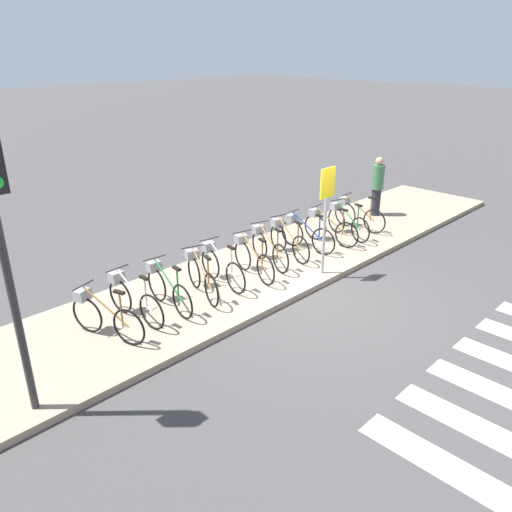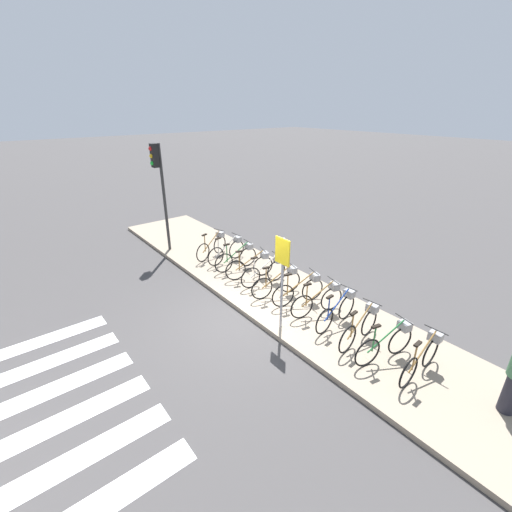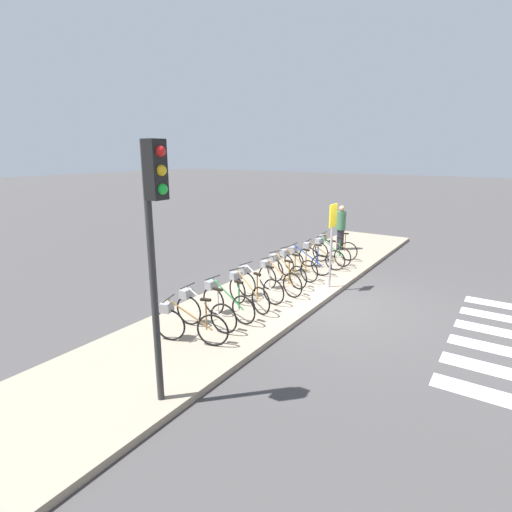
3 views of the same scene
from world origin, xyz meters
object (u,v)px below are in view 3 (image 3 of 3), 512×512
(parked_bicycle_2, at_px, (225,300))
(parked_bicycle_11, at_px, (333,247))
(parked_bicycle_5, at_px, (277,277))
(pedestrian, at_px, (341,227))
(traffic_light, at_px, (155,223))
(parked_bicycle_7, at_px, (295,264))
(parked_bicycle_8, at_px, (304,260))
(parked_bicycle_0, at_px, (186,322))
(parked_bicycle_6, at_px, (284,270))
(parked_bicycle_1, at_px, (202,309))
(parked_bicycle_10, at_px, (329,251))
(parked_bicycle_3, at_px, (246,290))
(parked_bicycle_4, at_px, (256,283))
(parked_bicycle_9, at_px, (319,255))
(sign_post, at_px, (332,231))

(parked_bicycle_2, xyz_separation_m, parked_bicycle_11, (6.06, 0.02, 0.00))
(parked_bicycle_5, relative_size, pedestrian, 0.90)
(pedestrian, relative_size, traffic_light, 0.44)
(parked_bicycle_7, bearing_deg, parked_bicycle_8, -1.97)
(parked_bicycle_2, bearing_deg, parked_bicycle_5, -2.94)
(parked_bicycle_0, xyz_separation_m, parked_bicycle_7, (4.72, 0.19, 0.00))
(parked_bicycle_6, relative_size, parked_bicycle_11, 0.97)
(parked_bicycle_0, relative_size, parked_bicycle_8, 0.96)
(parked_bicycle_1, xyz_separation_m, parked_bicycle_10, (6.06, -0.19, 0.00))
(parked_bicycle_5, bearing_deg, pedestrian, 4.44)
(parked_bicycle_10, distance_m, pedestrian, 2.13)
(parked_bicycle_0, distance_m, parked_bicycle_3, 2.11)
(parked_bicycle_0, height_order, parked_bicycle_4, same)
(parked_bicycle_6, bearing_deg, parked_bicycle_10, -3.88)
(parked_bicycle_8, bearing_deg, parked_bicycle_9, -9.55)
(parked_bicycle_4, distance_m, parked_bicycle_5, 0.75)
(parked_bicycle_3, xyz_separation_m, parked_bicycle_9, (3.94, -0.03, 0.00))
(parked_bicycle_1, relative_size, parked_bicycle_9, 1.00)
(sign_post, bearing_deg, parked_bicycle_6, 112.24)
(parked_bicycle_6, xyz_separation_m, parked_bicycle_10, (2.66, -0.18, 0.00))
(sign_post, bearing_deg, traffic_light, -179.55)
(parked_bicycle_0, bearing_deg, sign_post, -12.21)
(parked_bicycle_1, xyz_separation_m, parked_bicycle_8, (4.65, -0.02, 0.00))
(parked_bicycle_4, relative_size, parked_bicycle_9, 1.00)
(parked_bicycle_9, xyz_separation_m, sign_post, (-1.50, -1.03, 1.11))
(parked_bicycle_3, height_order, parked_bicycle_4, same)
(parked_bicycle_8, distance_m, parked_bicycle_10, 1.43)
(parked_bicycle_7, xyz_separation_m, parked_bicycle_10, (2.01, -0.19, 0.00))
(traffic_light, relative_size, sign_post, 1.65)
(parked_bicycle_3, distance_m, traffic_light, 4.43)
(parked_bicycle_5, distance_m, parked_bicycle_6, 0.69)
(parked_bicycle_5, relative_size, parked_bicycle_11, 0.98)
(parked_bicycle_1, height_order, parked_bicycle_4, same)
(parked_bicycle_6, distance_m, traffic_light, 6.17)
(parked_bicycle_8, bearing_deg, parked_bicycle_7, 178.03)
(parked_bicycle_3, distance_m, sign_post, 2.89)
(parked_bicycle_2, height_order, sign_post, sign_post)
(parked_bicycle_8, height_order, traffic_light, traffic_light)
(parked_bicycle_2, height_order, parked_bicycle_5, same)
(parked_bicycle_2, relative_size, parked_bicycle_11, 1.00)
(parked_bicycle_0, distance_m, parked_bicycle_4, 2.67)
(parked_bicycle_0, distance_m, traffic_light, 2.91)
(parked_bicycle_8, relative_size, sign_post, 0.67)
(parked_bicycle_2, bearing_deg, parked_bicycle_0, -175.22)
(parked_bicycle_2, height_order, parked_bicycle_4, same)
(parked_bicycle_10, height_order, pedestrian, pedestrian)
(parked_bicycle_6, bearing_deg, sign_post, -67.76)
(parked_bicycle_9, bearing_deg, parked_bicycle_11, 3.52)
(parked_bicycle_9, height_order, parked_bicycle_10, same)
(parked_bicycle_2, relative_size, parked_bicycle_10, 1.02)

